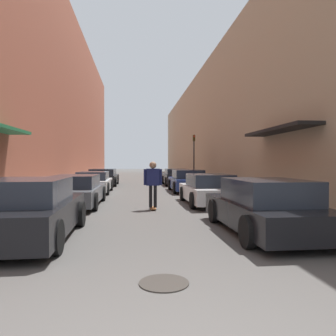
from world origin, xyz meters
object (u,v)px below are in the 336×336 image
(parked_car_left_1, at_px, (76,191))
(parked_car_right_1, at_px, (209,190))
(parked_car_left_0, at_px, (27,210))
(traffic_light, at_px, (194,154))
(manhole_cover, at_px, (164,283))
(parked_car_left_2, at_px, (94,182))
(parked_car_right_2, at_px, (187,181))
(parked_car_right_3, at_px, (176,177))
(parked_car_left_3, at_px, (103,177))
(skateboarder, at_px, (153,180))
(parked_car_right_0, at_px, (265,207))

(parked_car_left_1, distance_m, parked_car_right_1, 5.21)
(parked_car_left_0, distance_m, traffic_light, 17.72)
(parked_car_left_0, xyz_separation_m, traffic_light, (6.66, 16.33, 1.69))
(traffic_light, bearing_deg, parked_car_left_1, -121.44)
(parked_car_left_0, height_order, manhole_cover, parked_car_left_0)
(parked_car_left_2, bearing_deg, parked_car_right_2, 2.68)
(parked_car_right_2, height_order, parked_car_right_3, parked_car_right_2)
(parked_car_left_1, distance_m, parked_car_left_3, 11.32)
(parked_car_left_0, height_order, skateboarder, skateboarder)
(parked_car_right_2, bearing_deg, parked_car_right_0, -89.63)
(parked_car_right_0, relative_size, parked_car_right_1, 1.08)
(parked_car_right_1, distance_m, traffic_light, 11.06)
(parked_car_right_1, bearing_deg, parked_car_left_3, 114.72)
(parked_car_left_0, xyz_separation_m, skateboarder, (2.98, 4.28, 0.41))
(parked_car_left_1, bearing_deg, parked_car_left_3, 90.19)
(parked_car_right_0, distance_m, traffic_light, 16.35)
(parked_car_left_0, relative_size, skateboarder, 2.56)
(parked_car_right_2, distance_m, parked_car_right_3, 5.57)
(parked_car_right_2, xyz_separation_m, traffic_light, (1.32, 5.16, 1.72))
(parked_car_left_0, height_order, parked_car_right_2, parked_car_left_0)
(parked_car_right_0, bearing_deg, parked_car_right_1, 91.33)
(parked_car_right_0, height_order, parked_car_right_1, parked_car_right_0)
(parked_car_left_1, relative_size, parked_car_right_0, 1.08)
(parked_car_left_1, xyz_separation_m, parked_car_left_3, (-0.04, 11.32, 0.02))
(parked_car_left_1, relative_size, parked_car_right_3, 1.11)
(parked_car_right_1, bearing_deg, traffic_light, 82.79)
(parked_car_left_3, distance_m, traffic_light, 6.86)
(parked_car_right_3, height_order, manhole_cover, parked_car_right_3)
(skateboarder, xyz_separation_m, traffic_light, (3.68, 12.05, 1.27))
(parked_car_left_1, relative_size, skateboarder, 2.80)
(parked_car_left_2, xyz_separation_m, parked_car_right_3, (5.31, 5.81, 0.02))
(parked_car_left_3, distance_m, parked_car_right_2, 7.79)
(skateboarder, bearing_deg, parked_car_right_0, -59.66)
(parked_car_left_2, distance_m, parked_car_right_2, 5.27)
(manhole_cover, bearing_deg, parked_car_left_0, 133.64)
(parked_car_left_0, xyz_separation_m, parked_car_right_2, (5.34, 11.18, -0.03))
(parked_car_left_3, height_order, skateboarder, skateboarder)
(parked_car_left_0, xyz_separation_m, parked_car_right_3, (5.39, 16.74, -0.05))
(parked_car_left_0, height_order, parked_car_right_1, parked_car_left_0)
(skateboarder, bearing_deg, parked_car_left_0, -124.79)
(parked_car_left_1, xyz_separation_m, skateboarder, (2.90, -1.29, 0.47))
(parked_car_left_1, height_order, parked_car_right_0, parked_car_right_0)
(parked_car_right_2, distance_m, manhole_cover, 14.30)
(parked_car_left_0, height_order, traffic_light, traffic_light)
(parked_car_left_3, distance_m, parked_car_right_0, 17.61)
(traffic_light, bearing_deg, parked_car_left_2, -140.60)
(skateboarder, bearing_deg, parked_car_right_1, 27.76)
(parked_car_left_0, xyz_separation_m, parked_car_left_1, (0.08, 5.57, -0.06))
(skateboarder, distance_m, manhole_cover, 7.23)
(parked_car_right_2, bearing_deg, skateboarder, -108.91)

